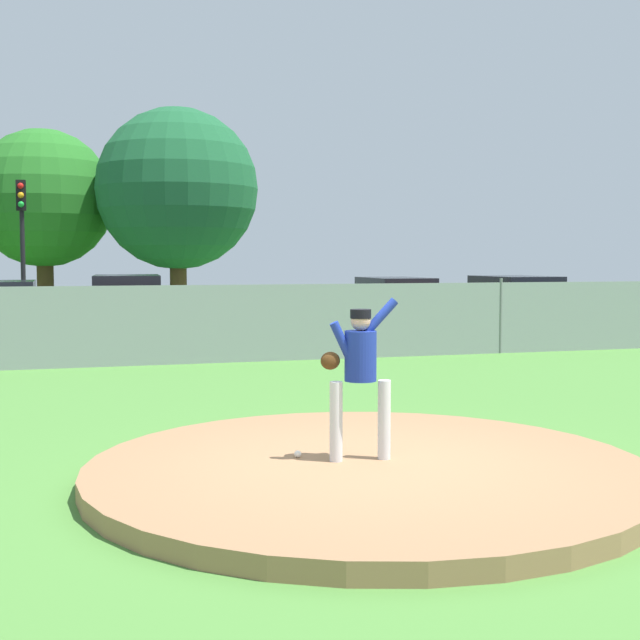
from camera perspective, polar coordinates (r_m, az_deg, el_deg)
ground_plane at (r=14.29m, az=-4.92°, el=-4.79°), size 80.00×80.00×0.00m
asphalt_strip at (r=22.62m, az=-9.22°, el=-1.55°), size 44.00×7.00×0.01m
pitchers_mound at (r=8.59m, az=3.21°, el=-10.12°), size 5.60×5.60×0.19m
pitcher_youth at (r=8.47m, az=2.66°, el=-3.18°), size 0.79×0.32×1.63m
baseball at (r=8.73m, az=-1.51°, el=-9.00°), size 0.07×0.07×0.07m
chainlink_fence at (r=18.11m, az=-7.46°, el=-0.28°), size 34.46×0.07×1.77m
parked_car_red at (r=24.21m, az=5.06°, el=0.77°), size 1.82×4.71×1.69m
parked_car_burgundy at (r=22.10m, az=-12.83°, el=0.50°), size 2.06×4.81×1.81m
parked_car_navy at (r=25.27m, az=12.97°, el=0.85°), size 1.98×4.77×1.73m
traffic_light_near at (r=26.92m, az=-19.41°, el=5.83°), size 0.28×0.46×4.55m
tree_tall_centre at (r=32.67m, az=-18.10°, el=7.75°), size 5.00×5.00×6.93m
tree_broad_right at (r=30.64m, az=-9.58°, el=8.66°), size 5.68×5.68×7.54m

